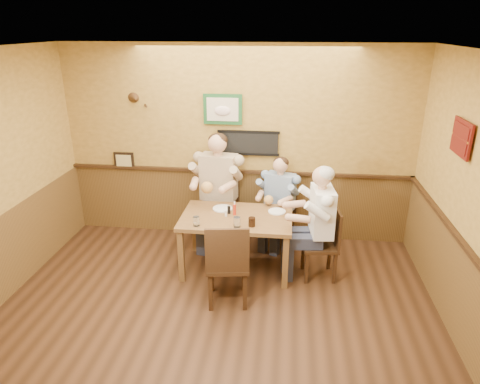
{
  "coord_description": "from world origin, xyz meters",
  "views": [
    {
      "loc": [
        0.73,
        -3.39,
        3.02
      ],
      "look_at": [
        0.16,
        1.45,
        1.1
      ],
      "focal_mm": 32.0,
      "sensor_mm": 36.0,
      "label": 1
    }
  ],
  "objects_px": {
    "diner_blue_polo": "(280,206)",
    "cola_tumbler": "(252,222)",
    "chair_near_side": "(227,261)",
    "chair_right_end": "(320,243)",
    "salt_shaker": "(226,213)",
    "diner_tan_shirt": "(219,195)",
    "water_glass_mid": "(237,222)",
    "dining_table": "(237,223)",
    "chair_back_left": "(219,209)",
    "diner_white_elder": "(321,229)",
    "chair_back_right": "(279,217)",
    "hot_sauce_bottle": "(235,209)",
    "water_glass_left": "(196,221)",
    "pepper_shaker": "(229,210)"
  },
  "relations": [
    {
      "from": "diner_tan_shirt",
      "to": "dining_table",
      "type": "bearing_deg",
      "value": -56.04
    },
    {
      "from": "chair_back_left",
      "to": "water_glass_left",
      "type": "distance_m",
      "value": 1.11
    },
    {
      "from": "diner_blue_polo",
      "to": "cola_tumbler",
      "type": "relative_size",
      "value": 10.73
    },
    {
      "from": "cola_tumbler",
      "to": "salt_shaker",
      "type": "relative_size",
      "value": 1.37
    },
    {
      "from": "chair_back_left",
      "to": "diner_white_elder",
      "type": "bearing_deg",
      "value": -21.11
    },
    {
      "from": "diner_tan_shirt",
      "to": "water_glass_mid",
      "type": "height_order",
      "value": "diner_tan_shirt"
    },
    {
      "from": "diner_tan_shirt",
      "to": "cola_tumbler",
      "type": "xyz_separation_m",
      "value": [
        0.56,
        -1.0,
        0.07
      ]
    },
    {
      "from": "water_glass_left",
      "to": "hot_sauce_bottle",
      "type": "xyz_separation_m",
      "value": [
        0.42,
        0.37,
        0.02
      ]
    },
    {
      "from": "diner_white_elder",
      "to": "water_glass_left",
      "type": "relative_size",
      "value": 11.19
    },
    {
      "from": "dining_table",
      "to": "diner_tan_shirt",
      "type": "bearing_deg",
      "value": 115.25
    },
    {
      "from": "chair_back_right",
      "to": "chair_near_side",
      "type": "bearing_deg",
      "value": -89.1
    },
    {
      "from": "chair_near_side",
      "to": "diner_blue_polo",
      "type": "height_order",
      "value": "diner_blue_polo"
    },
    {
      "from": "hot_sauce_bottle",
      "to": "salt_shaker",
      "type": "height_order",
      "value": "hot_sauce_bottle"
    },
    {
      "from": "dining_table",
      "to": "cola_tumbler",
      "type": "bearing_deg",
      "value": -50.4
    },
    {
      "from": "chair_back_left",
      "to": "chair_back_right",
      "type": "height_order",
      "value": "chair_back_left"
    },
    {
      "from": "dining_table",
      "to": "cola_tumbler",
      "type": "height_order",
      "value": "cola_tumbler"
    },
    {
      "from": "dining_table",
      "to": "hot_sauce_bottle",
      "type": "relative_size",
      "value": 8.78
    },
    {
      "from": "cola_tumbler",
      "to": "diner_blue_polo",
      "type": "bearing_deg",
      "value": 73.41
    },
    {
      "from": "diner_blue_polo",
      "to": "chair_right_end",
      "type": "bearing_deg",
      "value": -36.81
    },
    {
      "from": "cola_tumbler",
      "to": "salt_shaker",
      "type": "height_order",
      "value": "cola_tumbler"
    },
    {
      "from": "chair_right_end",
      "to": "water_glass_left",
      "type": "xyz_separation_m",
      "value": [
        -1.5,
        -0.26,
        0.35
      ]
    },
    {
      "from": "chair_back_left",
      "to": "hot_sauce_bottle",
      "type": "bearing_deg",
      "value": -56.85
    },
    {
      "from": "chair_right_end",
      "to": "salt_shaker",
      "type": "bearing_deg",
      "value": -99.22
    },
    {
      "from": "dining_table",
      "to": "cola_tumbler",
      "type": "distance_m",
      "value": 0.37
    },
    {
      "from": "chair_back_right",
      "to": "diner_blue_polo",
      "type": "relative_size",
      "value": 0.7
    },
    {
      "from": "dining_table",
      "to": "diner_white_elder",
      "type": "height_order",
      "value": "diner_white_elder"
    },
    {
      "from": "chair_near_side",
      "to": "hot_sauce_bottle",
      "type": "xyz_separation_m",
      "value": [
        -0.02,
        0.76,
        0.32
      ]
    },
    {
      "from": "chair_back_right",
      "to": "water_glass_left",
      "type": "relative_size",
      "value": 7.02
    },
    {
      "from": "water_glass_left",
      "to": "chair_right_end",
      "type": "bearing_deg",
      "value": 9.89
    },
    {
      "from": "water_glass_left",
      "to": "water_glass_mid",
      "type": "height_order",
      "value": "water_glass_mid"
    },
    {
      "from": "water_glass_left",
      "to": "salt_shaker",
      "type": "relative_size",
      "value": 1.47
    },
    {
      "from": "chair_back_left",
      "to": "diner_tan_shirt",
      "type": "distance_m",
      "value": 0.22
    },
    {
      "from": "diner_blue_polo",
      "to": "water_glass_left",
      "type": "xyz_separation_m",
      "value": [
        -0.97,
        -1.1,
        0.22
      ]
    },
    {
      "from": "diner_blue_polo",
      "to": "hot_sauce_bottle",
      "type": "bearing_deg",
      "value": -106.39
    },
    {
      "from": "chair_back_right",
      "to": "cola_tumbler",
      "type": "xyz_separation_m",
      "value": [
        -0.31,
        -1.03,
        0.39
      ]
    },
    {
      "from": "chair_back_right",
      "to": "dining_table",
      "type": "bearing_deg",
      "value": -103.51
    },
    {
      "from": "cola_tumbler",
      "to": "pepper_shaker",
      "type": "distance_m",
      "value": 0.46
    },
    {
      "from": "cola_tumbler",
      "to": "hot_sauce_bottle",
      "type": "height_order",
      "value": "hot_sauce_bottle"
    },
    {
      "from": "chair_back_left",
      "to": "water_glass_mid",
      "type": "xyz_separation_m",
      "value": [
        0.39,
        -1.04,
        0.3
      ]
    },
    {
      "from": "diner_tan_shirt",
      "to": "diner_blue_polo",
      "type": "distance_m",
      "value": 0.88
    },
    {
      "from": "chair_right_end",
      "to": "pepper_shaker",
      "type": "xyz_separation_m",
      "value": [
        -1.16,
        0.14,
        0.34
      ]
    },
    {
      "from": "diner_tan_shirt",
      "to": "salt_shaker",
      "type": "height_order",
      "value": "diner_tan_shirt"
    },
    {
      "from": "dining_table",
      "to": "water_glass_left",
      "type": "distance_m",
      "value": 0.58
    },
    {
      "from": "dining_table",
      "to": "diner_tan_shirt",
      "type": "relative_size",
      "value": 0.95
    },
    {
      "from": "chair_back_left",
      "to": "chair_right_end",
      "type": "xyz_separation_m",
      "value": [
        1.4,
        -0.8,
        -0.05
      ]
    },
    {
      "from": "chair_back_left",
      "to": "water_glass_left",
      "type": "height_order",
      "value": "chair_back_left"
    },
    {
      "from": "hot_sauce_bottle",
      "to": "diner_blue_polo",
      "type": "bearing_deg",
      "value": 52.72
    },
    {
      "from": "chair_right_end",
      "to": "chair_back_left",
      "type": "bearing_deg",
      "value": -126.31
    },
    {
      "from": "dining_table",
      "to": "hot_sauce_bottle",
      "type": "xyz_separation_m",
      "value": [
        -0.03,
        0.04,
        0.17
      ]
    },
    {
      "from": "dining_table",
      "to": "diner_tan_shirt",
      "type": "height_order",
      "value": "diner_tan_shirt"
    }
  ]
}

